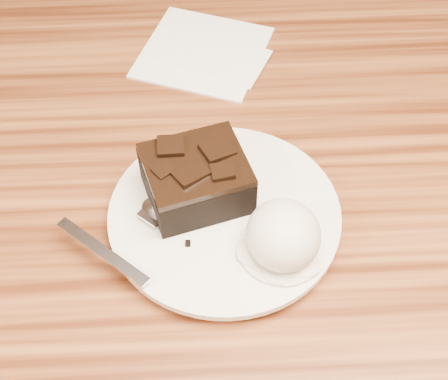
{
  "coord_description": "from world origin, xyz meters",
  "views": [
    {
      "loc": [
        -0.07,
        -0.38,
        1.27
      ],
      "look_at": [
        -0.05,
        -0.0,
        0.79
      ],
      "focal_mm": 51.74,
      "sensor_mm": 36.0,
      "label": 1
    }
  ],
  "objects_px": {
    "spoon": "(160,212)",
    "plate": "(225,218)",
    "dining_table": "(256,364)",
    "brownie": "(196,181)",
    "napkin": "(203,51)",
    "ice_cream_scoop": "(283,235)"
  },
  "relations": [
    {
      "from": "dining_table",
      "to": "spoon",
      "type": "xyz_separation_m",
      "value": [
        -0.11,
        -0.01,
        0.4
      ]
    },
    {
      "from": "spoon",
      "to": "plate",
      "type": "bearing_deg",
      "value": -48.89
    },
    {
      "from": "plate",
      "to": "spoon",
      "type": "bearing_deg",
      "value": -179.65
    },
    {
      "from": "brownie",
      "to": "napkin",
      "type": "bearing_deg",
      "value": 86.99
    },
    {
      "from": "ice_cream_scoop",
      "to": "napkin",
      "type": "relative_size",
      "value": 0.5
    },
    {
      "from": "brownie",
      "to": "ice_cream_scoop",
      "type": "relative_size",
      "value": 1.3
    },
    {
      "from": "brownie",
      "to": "plate",
      "type": "bearing_deg",
      "value": -40.18
    },
    {
      "from": "plate",
      "to": "spoon",
      "type": "xyz_separation_m",
      "value": [
        -0.06,
        -0.0,
        0.01
      ]
    },
    {
      "from": "brownie",
      "to": "napkin",
      "type": "relative_size",
      "value": 0.65
    },
    {
      "from": "plate",
      "to": "ice_cream_scoop",
      "type": "relative_size",
      "value": 3.12
    },
    {
      "from": "plate",
      "to": "brownie",
      "type": "height_order",
      "value": "brownie"
    },
    {
      "from": "dining_table",
      "to": "plate",
      "type": "bearing_deg",
      "value": -165.23
    },
    {
      "from": "spoon",
      "to": "napkin",
      "type": "relative_size",
      "value": 1.13
    },
    {
      "from": "dining_table",
      "to": "napkin",
      "type": "height_order",
      "value": "napkin"
    },
    {
      "from": "spoon",
      "to": "ice_cream_scoop",
      "type": "bearing_deg",
      "value": -71.36
    },
    {
      "from": "napkin",
      "to": "spoon",
      "type": "bearing_deg",
      "value": -100.56
    },
    {
      "from": "ice_cream_scoop",
      "to": "dining_table",
      "type": "bearing_deg",
      "value": 94.07
    },
    {
      "from": "dining_table",
      "to": "plate",
      "type": "xyz_separation_m",
      "value": [
        -0.05,
        -0.01,
        0.38
      ]
    },
    {
      "from": "plate",
      "to": "spoon",
      "type": "distance_m",
      "value": 0.06
    },
    {
      "from": "dining_table",
      "to": "brownie",
      "type": "relative_size",
      "value": 12.79
    },
    {
      "from": "plate",
      "to": "ice_cream_scoop",
      "type": "xyz_separation_m",
      "value": [
        0.05,
        -0.05,
        0.03
      ]
    },
    {
      "from": "plate",
      "to": "spoon",
      "type": "height_order",
      "value": "spoon"
    }
  ]
}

